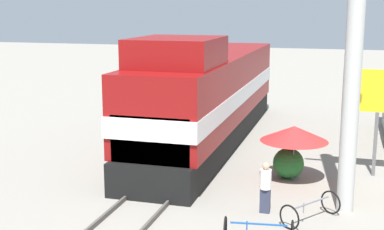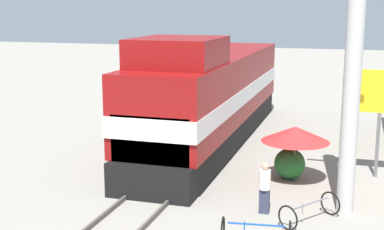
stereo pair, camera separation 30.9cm
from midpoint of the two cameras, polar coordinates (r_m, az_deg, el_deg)
name	(u,v)px [view 1 (the left image)]	position (r m, az deg, el deg)	size (l,w,h in m)	color
ground_plane	(183,167)	(20.61, -1.36, -5.55)	(120.00, 120.00, 0.00)	gray
rail_near	(166,163)	(20.81, -3.25, -5.18)	(0.08, 29.47, 0.15)	#4C4742
rail_far	(201,166)	(20.40, 0.57, -5.51)	(0.08, 29.47, 0.15)	#4C4742
locomotive	(208,97)	(23.57, 1.30, 1.97)	(3.16, 16.22, 4.97)	black
utility_pole	(355,27)	(15.92, 16.50, 9.01)	(1.80, 0.50, 10.89)	#B2B2AD
vendor_umbrella	(294,134)	(18.84, 10.39, -1.96)	(2.37, 2.37, 1.99)	#4C4C4C
billboard_sign	(379,96)	(19.97, 18.86, 1.89)	(2.49, 0.12, 3.88)	#595959
shrub_cluster	(288,163)	(19.44, 9.79, -5.09)	(1.10, 1.10, 1.10)	#236028
person_bystander	(265,186)	(16.09, 7.30, -7.51)	(0.34, 0.34, 1.56)	#2D3347
bicycle	(311,209)	(15.84, 11.99, -9.80)	(1.67, 1.94, 0.71)	black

